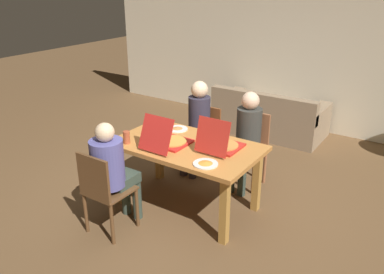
{
  "coord_description": "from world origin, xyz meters",
  "views": [
    {
      "loc": [
        2.26,
        -3.28,
        2.5
      ],
      "look_at": [
        0.0,
        0.1,
        0.83
      ],
      "focal_mm": 37.05,
      "sensor_mm": 36.0,
      "label": 1
    }
  ],
  "objects_px": {
    "chair_1": "(251,146)",
    "plate_1": "(177,129)",
    "plate_0": "(206,163)",
    "drinking_glass_2": "(156,121)",
    "person_2": "(112,167)",
    "drinking_glass_1": "(150,126)",
    "chair_2": "(103,189)",
    "person_0": "(197,120)",
    "couch": "(269,118)",
    "pizza_box_1": "(221,144)",
    "chair_0": "(202,135)",
    "drinking_glass_0": "(127,137)",
    "pizza_box_0": "(168,141)",
    "dining_table": "(187,153)",
    "person_1": "(247,133)"
  },
  "relations": [
    {
      "from": "person_0",
      "to": "plate_1",
      "type": "bearing_deg",
      "value": -84.63
    },
    {
      "from": "chair_1",
      "to": "drinking_glass_1",
      "type": "xyz_separation_m",
      "value": [
        -0.94,
        -0.84,
        0.33
      ]
    },
    {
      "from": "pizza_box_1",
      "to": "plate_1",
      "type": "bearing_deg",
      "value": 163.92
    },
    {
      "from": "pizza_box_1",
      "to": "drinking_glass_1",
      "type": "bearing_deg",
      "value": -179.35
    },
    {
      "from": "person_0",
      "to": "person_2",
      "type": "height_order",
      "value": "person_0"
    },
    {
      "from": "dining_table",
      "to": "chair_2",
      "type": "xyz_separation_m",
      "value": [
        -0.4,
        -0.9,
        -0.15
      ]
    },
    {
      "from": "dining_table",
      "to": "plate_0",
      "type": "xyz_separation_m",
      "value": [
        0.43,
        -0.31,
        0.11
      ]
    },
    {
      "from": "plate_0",
      "to": "drinking_glass_2",
      "type": "height_order",
      "value": "drinking_glass_2"
    },
    {
      "from": "person_0",
      "to": "couch",
      "type": "relative_size",
      "value": 0.7
    },
    {
      "from": "person_2",
      "to": "drinking_glass_1",
      "type": "relative_size",
      "value": 10.63
    },
    {
      "from": "couch",
      "to": "chair_1",
      "type": "bearing_deg",
      "value": -74.25
    },
    {
      "from": "person_0",
      "to": "chair_1",
      "type": "xyz_separation_m",
      "value": [
        0.74,
        0.1,
        -0.22
      ]
    },
    {
      "from": "chair_1",
      "to": "plate_1",
      "type": "xyz_separation_m",
      "value": [
        -0.69,
        -0.62,
        0.28
      ]
    },
    {
      "from": "plate_1",
      "to": "drinking_glass_0",
      "type": "bearing_deg",
      "value": -108.6
    },
    {
      "from": "drinking_glass_0",
      "to": "chair_1",
      "type": "bearing_deg",
      "value": 54.38
    },
    {
      "from": "plate_1",
      "to": "drinking_glass_0",
      "type": "distance_m",
      "value": 0.69
    },
    {
      "from": "dining_table",
      "to": "person_0",
      "type": "bearing_deg",
      "value": 115.94
    },
    {
      "from": "chair_0",
      "to": "chair_1",
      "type": "bearing_deg",
      "value": -2.19
    },
    {
      "from": "person_1",
      "to": "drinking_glass_1",
      "type": "bearing_deg",
      "value": -143.15
    },
    {
      "from": "person_2",
      "to": "drinking_glass_1",
      "type": "bearing_deg",
      "value": 103.22
    },
    {
      "from": "chair_0",
      "to": "drinking_glass_1",
      "type": "relative_size",
      "value": 7.6
    },
    {
      "from": "person_1",
      "to": "person_2",
      "type": "relative_size",
      "value": 1.03
    },
    {
      "from": "person_1",
      "to": "plate_1",
      "type": "xyz_separation_m",
      "value": [
        -0.69,
        -0.48,
        0.07
      ]
    },
    {
      "from": "pizza_box_1",
      "to": "drinking_glass_0",
      "type": "distance_m",
      "value": 1.04
    },
    {
      "from": "person_2",
      "to": "plate_1",
      "type": "bearing_deg",
      "value": 87.42
    },
    {
      "from": "pizza_box_0",
      "to": "plate_1",
      "type": "distance_m",
      "value": 0.48
    },
    {
      "from": "chair_2",
      "to": "plate_0",
      "type": "relative_size",
      "value": 3.68
    },
    {
      "from": "chair_2",
      "to": "drinking_glass_0",
      "type": "distance_m",
      "value": 0.67
    },
    {
      "from": "pizza_box_1",
      "to": "drinking_glass_0",
      "type": "bearing_deg",
      "value": -154.87
    },
    {
      "from": "dining_table",
      "to": "chair_1",
      "type": "height_order",
      "value": "chair_1"
    },
    {
      "from": "drinking_glass_0",
      "to": "couch",
      "type": "bearing_deg",
      "value": 82.0
    },
    {
      "from": "dining_table",
      "to": "drinking_glass_1",
      "type": "relative_size",
      "value": 14.25
    },
    {
      "from": "chair_1",
      "to": "plate_0",
      "type": "distance_m",
      "value": 1.27
    },
    {
      "from": "person_0",
      "to": "chair_1",
      "type": "bearing_deg",
      "value": 8.03
    },
    {
      "from": "drinking_glass_1",
      "to": "chair_1",
      "type": "bearing_deg",
      "value": 41.77
    },
    {
      "from": "chair_1",
      "to": "plate_1",
      "type": "bearing_deg",
      "value": -138.18
    },
    {
      "from": "plate_0",
      "to": "couch",
      "type": "height_order",
      "value": "plate_0"
    },
    {
      "from": "chair_2",
      "to": "plate_1",
      "type": "height_order",
      "value": "chair_2"
    },
    {
      "from": "chair_0",
      "to": "chair_1",
      "type": "distance_m",
      "value": 0.74
    },
    {
      "from": "person_2",
      "to": "drinking_glass_2",
      "type": "distance_m",
      "value": 1.08
    },
    {
      "from": "person_2",
      "to": "pizza_box_0",
      "type": "relative_size",
      "value": 2.26
    },
    {
      "from": "person_2",
      "to": "pizza_box_1",
      "type": "distance_m",
      "value": 1.16
    },
    {
      "from": "plate_0",
      "to": "pizza_box_1",
      "type": "bearing_deg",
      "value": 98.22
    },
    {
      "from": "chair_2",
      "to": "pizza_box_1",
      "type": "distance_m",
      "value": 1.31
    },
    {
      "from": "person_0",
      "to": "drinking_glass_1",
      "type": "xyz_separation_m",
      "value": [
        -0.2,
        -0.73,
        0.1
      ]
    },
    {
      "from": "person_0",
      "to": "plate_1",
      "type": "relative_size",
      "value": 5.0
    },
    {
      "from": "dining_table",
      "to": "pizza_box_1",
      "type": "distance_m",
      "value": 0.42
    },
    {
      "from": "chair_0",
      "to": "couch",
      "type": "bearing_deg",
      "value": 81.64
    },
    {
      "from": "chair_1",
      "to": "drinking_glass_1",
      "type": "distance_m",
      "value": 1.3
    },
    {
      "from": "plate_0",
      "to": "drinking_glass_0",
      "type": "distance_m",
      "value": 1.0
    }
  ]
}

